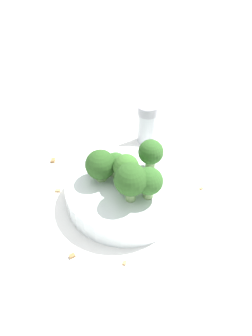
% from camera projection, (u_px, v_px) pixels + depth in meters
% --- Properties ---
extents(ground_plane, '(3.00, 3.00, 0.00)m').
position_uv_depth(ground_plane, '(126.00, 199.00, 0.52)').
color(ground_plane, white).
extents(bowl, '(0.19, 0.19, 0.03)m').
position_uv_depth(bowl, '(126.00, 191.00, 0.51)').
color(bowl, silver).
rests_on(bowl, ground_plane).
extents(broccoli_floret_0, '(0.04, 0.04, 0.05)m').
position_uv_depth(broccoli_floret_0, '(127.00, 170.00, 0.48)').
color(broccoli_floret_0, '#84AD66').
rests_on(broccoli_floret_0, bowl).
extents(broccoli_floret_1, '(0.03, 0.03, 0.04)m').
position_uv_depth(broccoli_floret_1, '(116.00, 163.00, 0.50)').
color(broccoli_floret_1, '#8EB770').
rests_on(broccoli_floret_1, bowl).
extents(broccoli_floret_2, '(0.04, 0.04, 0.05)m').
position_uv_depth(broccoli_floret_2, '(149.00, 182.00, 0.46)').
color(broccoli_floret_2, '#84AD66').
rests_on(broccoli_floret_2, bowl).
extents(broccoli_floret_3, '(0.04, 0.04, 0.05)m').
position_uv_depth(broccoli_floret_3, '(151.00, 153.00, 0.51)').
color(broccoli_floret_3, '#7A9E5B').
rests_on(broccoli_floret_3, bowl).
extents(broccoli_floret_4, '(0.05, 0.05, 0.06)m').
position_uv_depth(broccoli_floret_4, '(131.00, 180.00, 0.45)').
color(broccoli_floret_4, '#84AD66').
rests_on(broccoli_floret_4, bowl).
extents(broccoli_floret_5, '(0.05, 0.05, 0.05)m').
position_uv_depth(broccoli_floret_5, '(100.00, 167.00, 0.49)').
color(broccoli_floret_5, '#84AD66').
rests_on(broccoli_floret_5, bowl).
extents(pepper_shaker, '(0.04, 0.04, 0.08)m').
position_uv_depth(pepper_shaker, '(147.00, 124.00, 0.62)').
color(pepper_shaker, '#B2B7BC').
rests_on(pepper_shaker, ground_plane).
extents(almond_crumb_0, '(0.01, 0.00, 0.01)m').
position_uv_depth(almond_crumb_0, '(124.00, 262.00, 0.43)').
color(almond_crumb_0, '#AD7F4C').
rests_on(almond_crumb_0, ground_plane).
extents(almond_crumb_1, '(0.01, 0.01, 0.01)m').
position_uv_depth(almond_crumb_1, '(72.00, 255.00, 0.44)').
color(almond_crumb_1, olive).
rests_on(almond_crumb_1, ground_plane).
extents(almond_crumb_2, '(0.01, 0.01, 0.01)m').
position_uv_depth(almond_crumb_2, '(201.00, 188.00, 0.54)').
color(almond_crumb_2, '#AD7F4C').
rests_on(almond_crumb_2, ground_plane).
extents(almond_crumb_3, '(0.01, 0.01, 0.01)m').
position_uv_depth(almond_crumb_3, '(53.00, 159.00, 0.59)').
color(almond_crumb_3, olive).
rests_on(almond_crumb_3, ground_plane).
extents(almond_crumb_4, '(0.01, 0.01, 0.01)m').
position_uv_depth(almond_crumb_4, '(58.00, 190.00, 0.54)').
color(almond_crumb_4, tan).
rests_on(almond_crumb_4, ground_plane).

